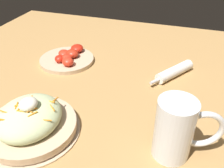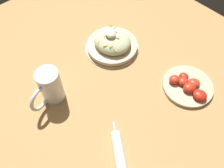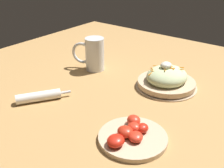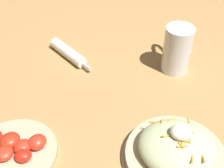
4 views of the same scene
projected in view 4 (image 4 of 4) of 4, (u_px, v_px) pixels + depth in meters
ground_plane at (140, 98)px, 0.80m from camera, size 1.43×1.43×0.00m
salad_plate at (176, 152)px, 0.63m from camera, size 0.23×0.23×0.10m
beer_mug at (176, 50)px, 0.85m from camera, size 0.08×0.14×0.14m
napkin_roll at (68, 53)px, 0.92m from camera, size 0.17×0.12×0.03m
tomato_plate at (13, 150)px, 0.65m from camera, size 0.19×0.19×0.04m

